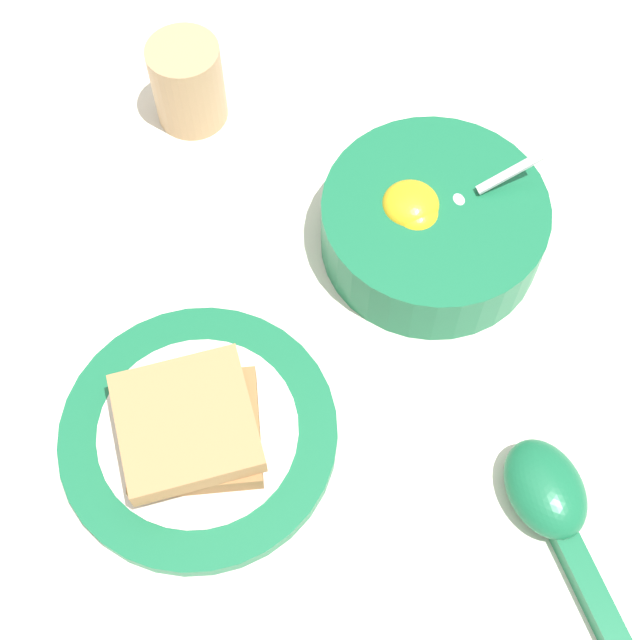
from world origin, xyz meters
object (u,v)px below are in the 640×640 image
(toast_sandwich, at_px, (190,427))
(drinking_cup, at_px, (187,81))
(soup_spoon, at_px, (553,505))
(toast_plate, at_px, (199,433))
(egg_bowl, at_px, (430,220))

(toast_sandwich, relative_size, drinking_cup, 1.43)
(drinking_cup, bearing_deg, soup_spoon, 17.36)
(soup_spoon, bearing_deg, toast_plate, -122.43)
(toast_sandwich, bearing_deg, toast_plate, 131.77)
(egg_bowl, xyz_separation_m, drinking_cup, (-0.20, -0.14, 0.01))
(egg_bowl, relative_size, soup_spoon, 1.09)
(toast_sandwich, bearing_deg, egg_bowl, 114.80)
(egg_bowl, xyz_separation_m, soup_spoon, (0.24, -0.01, -0.01))
(toast_plate, relative_size, drinking_cup, 2.60)
(egg_bowl, distance_m, toast_sandwich, 0.25)
(drinking_cup, bearing_deg, egg_bowl, 36.50)
(toast_plate, distance_m, toast_sandwich, 0.03)
(egg_bowl, height_order, soup_spoon, egg_bowl)
(toast_sandwich, xyz_separation_m, soup_spoon, (0.13, 0.22, -0.02))
(toast_plate, relative_size, toast_sandwich, 1.82)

